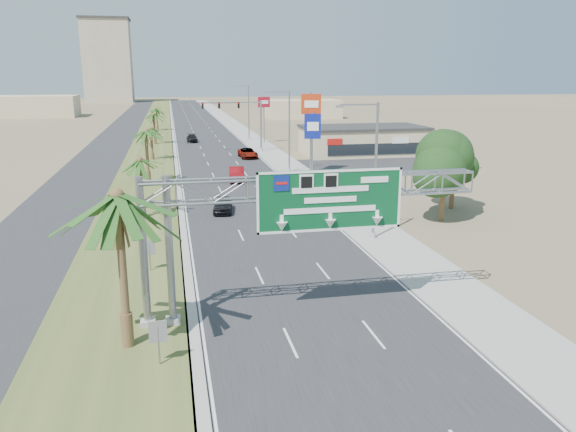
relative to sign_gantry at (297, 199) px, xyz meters
The scene contains 31 objects.
ground 11.68m from the sign_gantry, 83.89° to the right, with size 600.00×600.00×0.00m, color #8C7A59.
road 100.26m from the sign_gantry, 89.39° to the left, with size 12.00×300.00×0.02m, color #28282B.
sidewalk_right 100.71m from the sign_gantry, 84.54° to the left, with size 4.00×300.00×0.10m, color #9E9B93.
median_grass 100.65m from the sign_gantry, 95.10° to the left, with size 7.00×300.00×0.12m, color #475425.
opposing_road 101.51m from the sign_gantry, 99.05° to the left, with size 8.00×300.00×0.02m, color #28282B.
sign_gantry is the anchor object (origin of this frame).
palm_near 8.41m from the sign_gantry, 166.68° to the right, with size 5.70×5.70×8.35m.
palm_row_b 23.66m from the sign_gantry, 110.92° to the left, with size 3.99×3.99×5.95m.
palm_row_c 39.00m from the sign_gantry, 102.50° to the left, with size 3.99×3.99×6.75m.
palm_row_d 56.73m from the sign_gantry, 98.56° to the left, with size 3.99×3.99×5.45m.
palm_row_e 75.55m from the sign_gantry, 96.41° to the left, with size 3.99×3.99×6.15m.
palm_row_f 100.44m from the sign_gantry, 94.82° to the left, with size 3.99×3.99×5.75m.
streetlight_near 14.75m from the sign_gantry, 55.30° to the left, with size 3.27×0.44×10.00m.
streetlight_mid 42.92m from the sign_gantry, 78.76° to the left, with size 3.27×0.44×10.00m.
streetlight_far 78.53m from the sign_gantry, 83.89° to the left, with size 3.27×0.44×10.00m.
signal_mast 62.37m from the sign_gantry, 84.26° to the left, with size 10.28×0.71×8.00m.
store_building 60.77m from the sign_gantry, 67.64° to the left, with size 18.00×10.00×4.00m, color tan.
oak_near 22.77m from the sign_gantry, 45.02° to the left, with size 4.50×4.50×6.80m.
oak_far 27.77m from the sign_gantry, 46.48° to the left, with size 3.50×3.50×5.60m.
median_signback_a 9.06m from the sign_gantry, 149.77° to the right, with size 0.75×0.08×2.08m.
median_signback_b 11.90m from the sign_gantry, 132.65° to the left, with size 0.75×0.08×2.08m.
tower_distant 242.33m from the sign_gantry, 97.34° to the left, with size 20.00×16.00×35.00m, color tan.
building_distant_left 156.40m from the sign_gantry, 106.32° to the left, with size 24.00×14.00×6.00m, color tan.
building_distant_right 133.78m from the sign_gantry, 76.57° to the left, with size 20.00×12.00×5.00m, color tan.
car_left_lane 23.44m from the sign_gantry, 93.95° to the left, with size 1.63×4.05×1.38m, color black.
car_mid_lane 37.88m from the sign_gantry, 87.84° to the left, with size 1.70×4.87×1.61m, color maroon.
car_right_lane 56.02m from the sign_gantry, 84.65° to the left, with size 2.35×5.09×1.41m, color gray.
car_far 77.70m from the sign_gantry, 91.45° to the left, with size 1.88×4.62×1.34m, color black.
pole_sign_red_near 42.28m from the sign_gantry, 74.95° to the left, with size 2.39×0.93×9.84m.
pole_sign_blue 42.06m from the sign_gantry, 74.66° to the left, with size 2.02×0.69×7.50m.
pole_sign_red_far 73.85m from the sign_gantry, 81.76° to the left, with size 2.21×0.74×8.30m.
Camera 1 is at (-6.91, -15.88, 11.88)m, focal length 35.00 mm.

